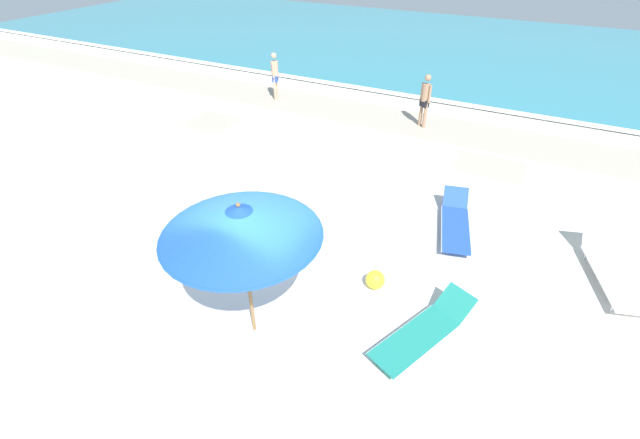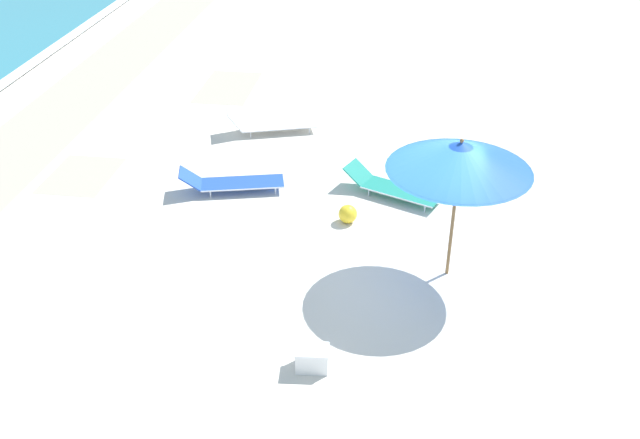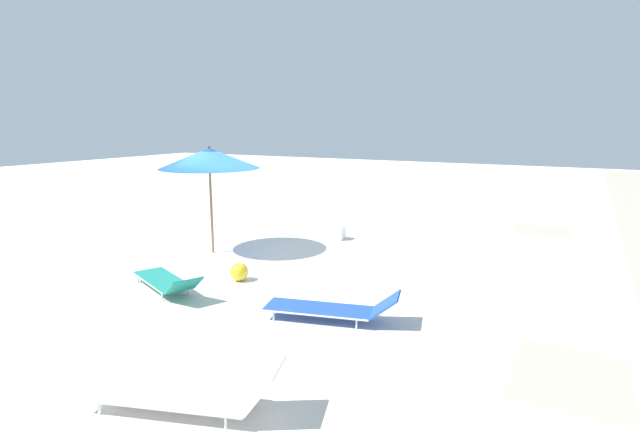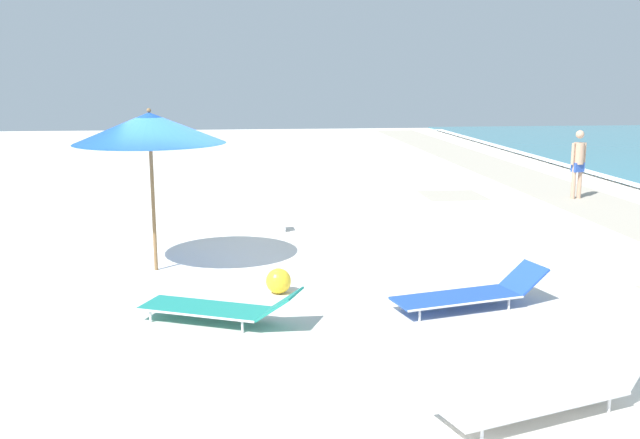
{
  "view_description": "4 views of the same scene",
  "coord_description": "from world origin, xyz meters",
  "px_view_note": "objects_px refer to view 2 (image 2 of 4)",
  "views": [
    {
      "loc": [
        3.53,
        -4.74,
        5.9
      ],
      "look_at": [
        0.44,
        1.29,
        1.08
      ],
      "focal_mm": 24.0,
      "sensor_mm": 36.0,
      "label": 1
    },
    {
      "loc": [
        -10.36,
        0.03,
        7.5
      ],
      "look_at": [
        0.32,
        1.49,
        0.88
      ],
      "focal_mm": 40.0,
      "sensor_mm": 36.0,
      "label": 2
    },
    {
      "loc": [
        9.56,
        7.17,
        3.2
      ],
      "look_at": [
        -0.12,
        2.0,
        1.04
      ],
      "focal_mm": 28.0,
      "sensor_mm": 36.0,
      "label": 3
    },
    {
      "loc": [
        11.8,
        0.62,
        3.18
      ],
      "look_at": [
        -0.08,
        1.93,
        0.72
      ],
      "focal_mm": 40.0,
      "sensor_mm": 36.0,
      "label": 4
    }
  ],
  "objects_px": {
    "sun_lounger_under_umbrella": "(392,187)",
    "beach_ball": "(348,214)",
    "beach_umbrella": "(460,157)",
    "sun_lounger_near_water_left": "(270,124)",
    "cooler_box": "(312,358)",
    "sun_lounger_beside_umbrella": "(232,182)"
  },
  "relations": [
    {
      "from": "beach_umbrella",
      "to": "cooler_box",
      "type": "relative_size",
      "value": 5.04
    },
    {
      "from": "sun_lounger_under_umbrella",
      "to": "beach_ball",
      "type": "height_order",
      "value": "sun_lounger_under_umbrella"
    },
    {
      "from": "beach_ball",
      "to": "sun_lounger_beside_umbrella",
      "type": "bearing_deg",
      "value": 69.89
    },
    {
      "from": "sun_lounger_under_umbrella",
      "to": "cooler_box",
      "type": "bearing_deg",
      "value": -166.07
    },
    {
      "from": "beach_umbrella",
      "to": "sun_lounger_under_umbrella",
      "type": "xyz_separation_m",
      "value": [
        2.68,
        1.13,
        -2.12
      ]
    },
    {
      "from": "sun_lounger_under_umbrella",
      "to": "beach_ball",
      "type": "xyz_separation_m",
      "value": [
        -1.19,
        0.81,
        -0.02
      ]
    },
    {
      "from": "sun_lounger_beside_umbrella",
      "to": "beach_ball",
      "type": "distance_m",
      "value": 2.77
    },
    {
      "from": "beach_umbrella",
      "to": "cooler_box",
      "type": "height_order",
      "value": "beach_umbrella"
    },
    {
      "from": "beach_umbrella",
      "to": "sun_lounger_under_umbrella",
      "type": "relative_size",
      "value": 1.21
    },
    {
      "from": "sun_lounger_under_umbrella",
      "to": "sun_lounger_beside_umbrella",
      "type": "distance_m",
      "value": 3.42
    },
    {
      "from": "beach_umbrella",
      "to": "sun_lounger_near_water_left",
      "type": "distance_m",
      "value": 7.32
    },
    {
      "from": "sun_lounger_under_umbrella",
      "to": "sun_lounger_beside_umbrella",
      "type": "bearing_deg",
      "value": 117.52
    },
    {
      "from": "beach_umbrella",
      "to": "sun_lounger_beside_umbrella",
      "type": "height_order",
      "value": "beach_umbrella"
    },
    {
      "from": "sun_lounger_beside_umbrella",
      "to": "beach_ball",
      "type": "relative_size",
      "value": 6.08
    },
    {
      "from": "sun_lounger_under_umbrella",
      "to": "beach_ball",
      "type": "bearing_deg",
      "value": 169.13
    },
    {
      "from": "sun_lounger_under_umbrella",
      "to": "beach_ball",
      "type": "distance_m",
      "value": 1.44
    },
    {
      "from": "beach_ball",
      "to": "sun_lounger_under_umbrella",
      "type": "bearing_deg",
      "value": -34.43
    },
    {
      "from": "sun_lounger_near_water_left",
      "to": "sun_lounger_beside_umbrella",
      "type": "bearing_deg",
      "value": 158.18
    },
    {
      "from": "sun_lounger_near_water_left",
      "to": "sun_lounger_under_umbrella",
      "type": "bearing_deg",
      "value": -149.32
    },
    {
      "from": "sun_lounger_near_water_left",
      "to": "cooler_box",
      "type": "xyz_separation_m",
      "value": [
        -8.25,
        -2.27,
        -0.03
      ]
    },
    {
      "from": "sun_lounger_beside_umbrella",
      "to": "sun_lounger_under_umbrella",
      "type": "bearing_deg",
      "value": -99.86
    },
    {
      "from": "sun_lounger_beside_umbrella",
      "to": "cooler_box",
      "type": "bearing_deg",
      "value": -168.05
    }
  ]
}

